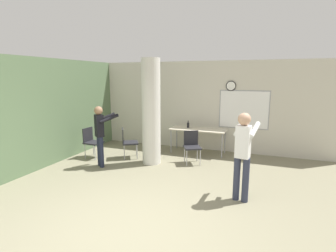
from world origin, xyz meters
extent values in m
plane|color=gray|center=(0.00, 0.00, 0.00)|extent=(24.00, 24.00, 0.00)
cube|color=#5B7551|center=(-3.50, 2.50, 1.40)|extent=(0.12, 7.00, 2.80)
cube|color=beige|center=(0.00, 5.06, 1.40)|extent=(8.00, 0.12, 2.80)
cylinder|color=black|center=(0.82, 4.99, 2.05)|extent=(0.30, 0.03, 0.30)
cylinder|color=white|center=(0.82, 4.97, 2.05)|extent=(0.25, 0.01, 0.25)
cube|color=#99999E|center=(1.22, 5.00, 1.35)|extent=(1.46, 0.01, 1.16)
cube|color=white|center=(1.22, 4.99, 1.35)|extent=(1.40, 0.02, 1.10)
cylinder|color=silver|center=(-1.00, 3.16, 1.40)|extent=(0.49, 0.49, 2.80)
cube|color=beige|center=(-0.05, 4.53, 0.74)|extent=(1.68, 0.67, 0.03)
cylinder|color=gray|center=(-0.83, 4.25, 0.36)|extent=(0.04, 0.04, 0.73)
cylinder|color=gray|center=(0.73, 4.25, 0.36)|extent=(0.04, 0.04, 0.73)
cylinder|color=gray|center=(-0.83, 4.80, 0.36)|extent=(0.04, 0.04, 0.73)
cylinder|color=gray|center=(0.73, 4.80, 0.36)|extent=(0.04, 0.04, 0.73)
cylinder|color=black|center=(-0.39, 4.60, 0.84)|extent=(0.07, 0.07, 0.16)
cylinder|color=black|center=(-0.39, 4.60, 0.95)|extent=(0.03, 0.03, 0.07)
cube|color=#232328|center=(0.06, 3.49, 0.45)|extent=(0.59, 0.59, 0.04)
cube|color=#232328|center=(-0.04, 3.68, 0.67)|extent=(0.37, 0.21, 0.40)
cylinder|color=#B7B7BC|center=(-0.02, 3.25, 0.21)|extent=(0.02, 0.02, 0.43)
cylinder|color=#B7B7BC|center=(0.30, 3.41, 0.21)|extent=(0.02, 0.02, 0.43)
cylinder|color=#B7B7BC|center=(-0.19, 3.57, 0.21)|extent=(0.02, 0.02, 0.43)
cylinder|color=#B7B7BC|center=(0.14, 3.74, 0.21)|extent=(0.02, 0.02, 0.43)
cube|color=#232328|center=(-1.76, 3.36, 0.45)|extent=(0.60, 0.60, 0.04)
cube|color=#232328|center=(-1.93, 3.25, 0.67)|extent=(0.23, 0.35, 0.40)
cylinder|color=#B7B7BC|center=(-1.51, 3.30, 0.21)|extent=(0.02, 0.02, 0.43)
cylinder|color=#B7B7BC|center=(-1.70, 3.61, 0.21)|extent=(0.02, 0.02, 0.43)
cylinder|color=#B7B7BC|center=(-1.82, 3.11, 0.21)|extent=(0.02, 0.02, 0.43)
cylinder|color=#B7B7BC|center=(-2.00, 3.42, 0.21)|extent=(0.02, 0.02, 0.43)
cube|color=#232328|center=(-2.75, 2.99, 0.45)|extent=(0.47, 0.47, 0.04)
cube|color=#232328|center=(-2.96, 3.01, 0.67)|extent=(0.06, 0.40, 0.40)
cylinder|color=#B7B7BC|center=(-2.58, 2.80, 0.21)|extent=(0.02, 0.02, 0.43)
cylinder|color=#B7B7BC|center=(-2.56, 3.16, 0.21)|extent=(0.02, 0.02, 0.43)
cylinder|color=#B7B7BC|center=(-2.94, 2.83, 0.21)|extent=(0.02, 0.02, 0.43)
cylinder|color=#B7B7BC|center=(-2.92, 3.19, 0.21)|extent=(0.02, 0.02, 0.43)
cylinder|color=#2D3347|center=(1.58, 1.71, 0.43)|extent=(0.12, 0.12, 0.85)
cylinder|color=#2D3347|center=(1.41, 1.74, 0.43)|extent=(0.12, 0.12, 0.85)
cube|color=white|center=(1.50, 1.73, 1.16)|extent=(0.28, 0.24, 0.60)
sphere|color=tan|center=(1.50, 1.73, 1.57)|extent=(0.23, 0.23, 0.23)
cylinder|color=white|center=(1.68, 1.94, 1.35)|extent=(0.19, 0.54, 0.24)
cylinder|color=white|center=(1.41, 1.99, 1.35)|extent=(0.19, 0.54, 0.24)
cube|color=white|center=(1.45, 2.23, 1.36)|extent=(0.06, 0.13, 0.04)
cylinder|color=#1E2338|center=(-2.07, 2.38, 0.40)|extent=(0.12, 0.12, 0.80)
cylinder|color=#1E2338|center=(-2.19, 2.48, 0.40)|extent=(0.12, 0.12, 0.80)
cube|color=black|center=(-2.13, 2.43, 1.09)|extent=(0.30, 0.29, 0.57)
sphere|color=#997051|center=(-2.13, 2.43, 1.48)|extent=(0.22, 0.22, 0.22)
cylinder|color=black|center=(-1.89, 2.53, 1.27)|extent=(0.38, 0.45, 0.23)
cylinder|color=black|center=(-2.09, 2.69, 1.27)|extent=(0.38, 0.45, 0.23)
camera|label=1|loc=(1.85, -3.11, 2.33)|focal=28.00mm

